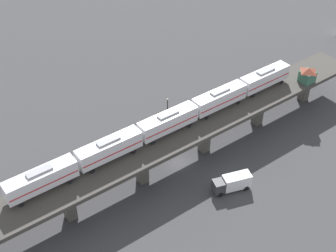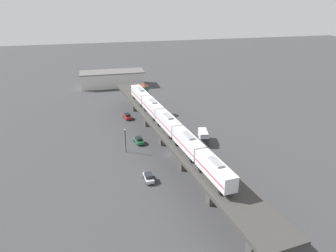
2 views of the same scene
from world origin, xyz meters
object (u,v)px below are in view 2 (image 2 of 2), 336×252
object	(u,v)px
delivery_truck	(203,137)
street_lamp	(125,138)
signal_hut	(143,88)
street_car_green	(139,140)
street_car_silver	(149,177)
warehouse_building	(112,79)
street_car_red	(127,116)
subway_train	(168,122)

from	to	relation	value
delivery_truck	street_lamp	size ratio (longest dim) A/B	1.08
signal_hut	delivery_truck	size ratio (longest dim) A/B	0.49
street_car_green	delivery_truck	world-z (taller)	delivery_truck
signal_hut	street_lamp	size ratio (longest dim) A/B	0.53
street_car_silver	street_lamp	world-z (taller)	street_lamp
delivery_truck	warehouse_building	distance (m)	69.04
street_car_green	delivery_truck	bearing A→B (deg)	-10.34
street_car_green	street_car_red	distance (m)	19.98
street_car_green	warehouse_building	xyz separation A→B (m)	(-3.52, 62.00, 2.47)
street_car_green	street_car_red	size ratio (longest dim) A/B	1.00
delivery_truck	street_lamp	world-z (taller)	street_lamp
warehouse_building	street_car_red	bearing A→B (deg)	-86.93
street_car_silver	delivery_truck	xyz separation A→B (m)	(19.02, 17.07, 0.82)
street_car_green	street_car_silver	xyz separation A→B (m)	(-0.46, -20.46, 0.00)
street_car_green	street_lamp	distance (m)	7.08
street_car_silver	street_lamp	bearing A→B (deg)	103.29
signal_hut	street_car_silver	size ratio (longest dim) A/B	0.81
street_car_red	street_lamp	size ratio (longest dim) A/B	0.68
street_lamp	warehouse_building	xyz separation A→B (m)	(0.64, 66.78, -0.70)
signal_hut	street_car_green	xyz separation A→B (m)	(-5.28, -24.35, -8.47)
street_lamp	street_car_red	bearing A→B (deg)	83.33
street_car_green	street_car_silver	world-z (taller)	same
street_car_silver	delivery_truck	bearing A→B (deg)	41.92
delivery_truck	street_lamp	bearing A→B (deg)	-176.50
street_lamp	warehouse_building	size ratio (longest dim) A/B	0.24
subway_train	street_car_red	size ratio (longest dim) A/B	13.24
street_car_green	street_lamp	bearing A→B (deg)	-131.08
subway_train	street_car_green	xyz separation A→B (m)	(-6.44, 10.31, -9.21)
street_car_red	street_car_green	bearing A→B (deg)	-86.36
subway_train	street_lamp	bearing A→B (deg)	152.42
signal_hut	street_lamp	distance (m)	31.08
street_lamp	delivery_truck	bearing A→B (deg)	3.50
street_car_red	street_lamp	xyz separation A→B (m)	(-2.89, -24.71, 3.17)
street_car_silver	warehouse_building	distance (m)	82.56
subway_train	delivery_truck	size ratio (longest dim) A/B	8.32
street_lamp	street_car_green	bearing A→B (deg)	48.92
warehouse_building	signal_hut	bearing A→B (deg)	-76.83
signal_hut	street_car_red	world-z (taller)	signal_hut
street_lamp	signal_hut	bearing A→B (deg)	72.04
subway_train	signal_hut	world-z (taller)	subway_train
street_car_red	warehouse_building	size ratio (longest dim) A/B	0.16
signal_hut	warehouse_building	size ratio (longest dim) A/B	0.13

